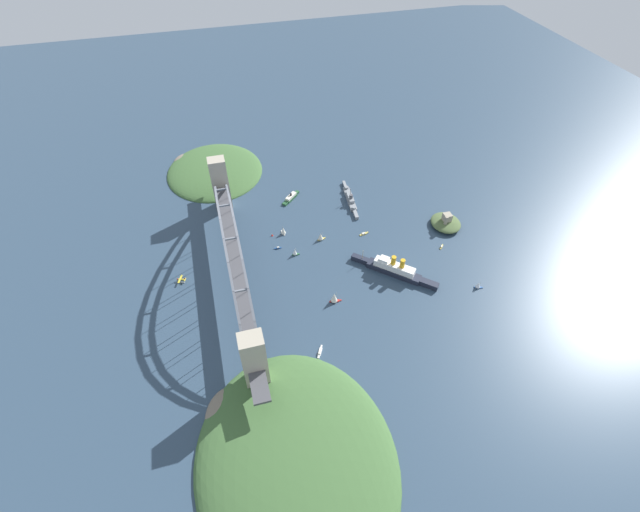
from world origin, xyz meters
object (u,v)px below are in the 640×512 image
small_boat_8 (283,231)px  small_boat_6 (478,285)px  channel_marker_buoy (272,235)px  harbor_ferry_steamer (291,197)px  fort_island_mid_harbor (446,222)px  seaplane_taxiing_near_bridge (181,280)px  small_boat_7 (364,234)px  small_boat_5 (334,297)px  small_boat_4 (320,352)px  small_boat_2 (321,236)px  harbor_arch_bridge (234,254)px  small_boat_3 (295,252)px  small_boat_1 (278,248)px  ocean_liner (394,269)px  naval_cruiser (350,199)px  small_boat_0 (442,247)px

small_boat_8 → small_boat_6: bearing=52.7°
small_boat_6 → small_boat_8: bearing=-127.3°
small_boat_6 → channel_marker_buoy: bearing=-125.3°
harbor_ferry_steamer → fort_island_mid_harbor: 170.89m
harbor_ferry_steamer → seaplane_taxiing_near_bridge: bearing=-53.0°
small_boat_7 → small_boat_8: bearing=-105.8°
fort_island_mid_harbor → small_boat_5: size_ratio=2.75×
small_boat_4 → small_boat_2: bearing=164.3°
harbor_arch_bridge → channel_marker_buoy: 71.06m
harbor_ferry_steamer → small_boat_3: (88.22, -15.75, 2.03)m
small_boat_1 → small_boat_6: 193.45m
ocean_liner → small_boat_6: (36.70, 67.40, -2.44)m
fort_island_mid_harbor → small_boat_6: fort_island_mid_harbor is taller
naval_cruiser → small_boat_4: 199.94m
naval_cruiser → harbor_ferry_steamer: bearing=-108.5°
seaplane_taxiing_near_bridge → small_boat_5: size_ratio=0.81×
harbor_arch_bridge → small_boat_6: 222.73m
ocean_liner → small_boat_7: 60.50m
harbor_arch_bridge → small_boat_1: (-29.10, 43.46, -30.54)m
seaplane_taxiing_near_bridge → naval_cruiser: bearing=111.2°
channel_marker_buoy → small_boat_1: bearing=5.5°
fort_island_mid_harbor → small_boat_1: bearing=-94.1°
harbor_arch_bridge → small_boat_8: harbor_arch_bridge is taller
naval_cruiser → channel_marker_buoy: (33.72, -95.31, -1.75)m
ocean_liner → small_boat_1: bearing=-122.3°
small_boat_4 → small_boat_8: bearing=179.5°
small_boat_0 → small_boat_5: 129.53m
fort_island_mid_harbor → small_boat_0: fort_island_mid_harbor is taller
ocean_liner → harbor_ferry_steamer: (-137.22, -68.54, -3.65)m
small_boat_0 → seaplane_taxiing_near_bridge: bearing=-95.0°
fort_island_mid_harbor → small_boat_7: (-9.91, -87.13, -3.70)m
ocean_liner → naval_cruiser: 116.28m
small_boat_5 → small_boat_0: bearing=107.1°
small_boat_2 → small_boat_3: bearing=-64.4°
small_boat_7 → harbor_ferry_steamer: bearing=-142.5°
small_boat_0 → small_boat_4: size_ratio=0.54×
harbor_arch_bridge → small_boat_7: harbor_arch_bridge is taller
small_boat_7 → small_boat_8: small_boat_8 is taller
small_boat_6 → small_boat_8: size_ratio=0.80×
small_boat_4 → small_boat_7: size_ratio=1.13×
ocean_liner → small_boat_5: (17.42, -63.99, -0.09)m
naval_cruiser → harbor_ferry_steamer: 66.61m
small_boat_4 → small_boat_6: size_ratio=1.50×
small_boat_3 → small_boat_5: 69.46m
small_boat_1 → small_boat_5: small_boat_5 is taller
harbor_ferry_steamer → fort_island_mid_harbor: bearing=59.2°
naval_cruiser → small_boat_3: 103.62m
seaplane_taxiing_near_bridge → small_boat_7: (-16.63, 184.83, -1.37)m
fort_island_mid_harbor → small_boat_7: fort_island_mid_harbor is taller
small_boat_0 → fort_island_mid_harbor: bearing=147.6°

